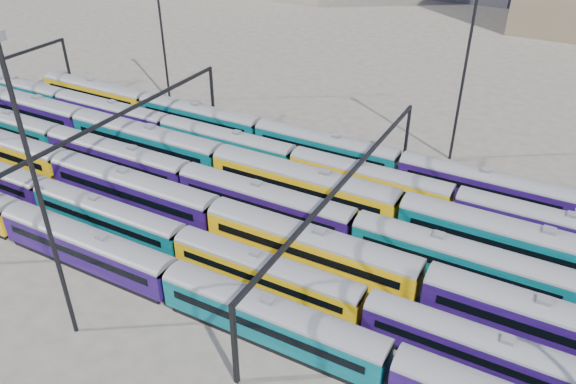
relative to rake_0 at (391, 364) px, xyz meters
The scene contains 13 objects.
ground 25.49m from the rake_0, 143.73° to the left, with size 500.00×500.00×0.00m, color #48433D.
rake_0 is the anchor object (origin of this frame).
rake_1 6.45m from the rake_0, 129.11° to the left, with size 114.55×2.80×4.69m.
rake_2 24.85m from the rake_0, 156.27° to the left, with size 132.27×3.22×5.44m.
rake_3 33.74m from the rake_0, 153.60° to the left, with size 125.75×3.07×5.17m.
rake_4 26.61m from the rake_0, 131.26° to the left, with size 113.91×3.33×5.63m.
rake_5 27.54m from the rake_0, 114.80° to the left, with size 138.17×2.89×4.85m.
rake_6 35.77m from the rake_0, 122.99° to the left, with size 98.82×2.90×4.87m.
gantry_1 43.33m from the rake_0, 159.65° to the left, with size 0.35×40.35×8.03m.
gantry_2 18.74m from the rake_0, 124.85° to the left, with size 0.35×40.35×8.03m.
mast_1 63.58m from the rake_0, 143.74° to the left, with size 1.40×0.50×25.60m.
mast_2 28.72m from the rake_0, 164.62° to the right, with size 1.40×0.50×25.60m.
mast_3 40.98m from the rake_0, 97.95° to the left, with size 1.40×0.50×25.60m.
Camera 1 is at (27.32, -43.76, 35.17)m, focal length 35.00 mm.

